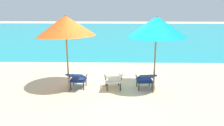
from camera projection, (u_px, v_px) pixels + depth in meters
name	position (u px, v px, depth m)	size (l,w,h in m)	color
ground_plane	(113.00, 60.00, 11.70)	(40.00, 40.00, 0.00)	beige
ocean_band	(115.00, 34.00, 19.82)	(40.00, 18.00, 0.01)	teal
lounge_chair_left	(77.00, 78.00, 7.74)	(0.59, 0.90, 0.68)	navy
lounge_chair_center	(114.00, 79.00, 7.69)	(0.65, 0.94, 0.68)	silver
lounge_chair_right	(146.00, 79.00, 7.67)	(0.60, 0.91, 0.68)	navy
beach_umbrella_left	(66.00, 26.00, 7.19)	(2.58, 2.58, 2.49)	olive
beach_umbrella_right	(157.00, 27.00, 7.04)	(2.06, 2.05, 2.45)	olive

